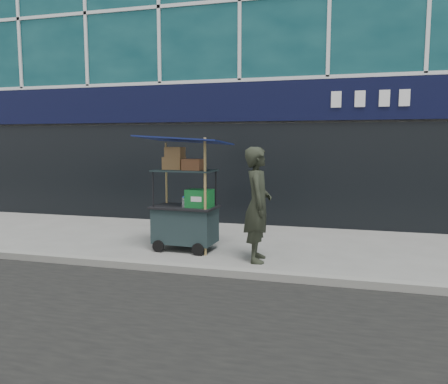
% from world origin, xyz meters
% --- Properties ---
extents(ground, '(80.00, 80.00, 0.00)m').
position_xyz_m(ground, '(0.00, 0.00, 0.00)').
color(ground, slate).
rests_on(ground, ground).
extents(curb, '(80.00, 0.18, 0.12)m').
position_xyz_m(curb, '(0.00, -0.20, 0.06)').
color(curb, gray).
rests_on(curb, ground).
extents(building, '(16.00, 6.20, 12.00)m').
position_xyz_m(building, '(0.00, 6.95, 6.02)').
color(building, gray).
rests_on(building, ground).
extents(vendor_cart, '(1.61, 1.18, 2.09)m').
position_xyz_m(vendor_cart, '(-0.36, 1.15, 0.73)').
color(vendor_cart, black).
rests_on(vendor_cart, ground).
extents(vendor_man, '(0.56, 0.76, 1.89)m').
position_xyz_m(vendor_man, '(1.05, 0.76, 0.95)').
color(vendor_man, '#24291E').
rests_on(vendor_man, ground).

